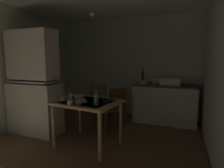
% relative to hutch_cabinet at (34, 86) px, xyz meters
% --- Properties ---
extents(ground_plane, '(4.61, 4.61, 0.00)m').
position_rel_hutch_cabinet_xyz_m(ground_plane, '(1.27, 0.18, -0.92)').
color(ground_plane, brown).
extents(wall_back, '(3.71, 0.10, 2.49)m').
position_rel_hutch_cabinet_xyz_m(wall_back, '(1.27, 1.93, 0.32)').
color(wall_back, beige).
rests_on(wall_back, ground).
extents(wall_left, '(0.10, 3.51, 2.49)m').
position_rel_hutch_cabinet_xyz_m(wall_left, '(-0.58, 0.18, 0.32)').
color(wall_left, beige).
rests_on(wall_left, ground).
extents(wall_right, '(0.10, 3.51, 2.49)m').
position_rel_hutch_cabinet_xyz_m(wall_right, '(3.13, 0.18, 0.32)').
color(wall_right, beige).
rests_on(wall_right, ground).
extents(hutch_cabinet, '(1.03, 0.46, 1.97)m').
position_rel_hutch_cabinet_xyz_m(hutch_cabinet, '(0.00, 0.00, 0.00)').
color(hutch_cabinet, beige).
rests_on(hutch_cabinet, ground).
extents(counter_cabinet, '(1.40, 0.64, 0.87)m').
position_rel_hutch_cabinet_xyz_m(counter_cabinet, '(2.30, 1.56, -0.49)').
color(counter_cabinet, beige).
rests_on(counter_cabinet, ground).
extents(sink_basin, '(0.44, 0.34, 0.15)m').
position_rel_hutch_cabinet_xyz_m(sink_basin, '(2.41, 1.56, 0.02)').
color(sink_basin, silver).
rests_on(sink_basin, counter_cabinet).
extents(hand_pump, '(0.05, 0.27, 0.39)m').
position_rel_hutch_cabinet_xyz_m(hand_pump, '(1.77, 1.61, 0.12)').
color(hand_pump, '#232328').
rests_on(hand_pump, counter_cabinet).
extents(mixing_bowl_counter, '(0.20, 0.20, 0.09)m').
position_rel_hutch_cabinet_xyz_m(mixing_bowl_counter, '(1.80, 1.51, -0.01)').
color(mixing_bowl_counter, '#ADD1C1').
rests_on(mixing_bowl_counter, counter_cabinet).
extents(stoneware_crock, '(0.13, 0.13, 0.14)m').
position_rel_hutch_cabinet_xyz_m(stoneware_crock, '(2.06, 1.60, 0.02)').
color(stoneware_crock, beige).
rests_on(stoneware_crock, counter_cabinet).
extents(dining_table, '(1.09, 0.91, 0.76)m').
position_rel_hutch_cabinet_xyz_m(dining_table, '(1.23, -0.10, -0.27)').
color(dining_table, '#A18855').
rests_on(dining_table, ground).
extents(chair_far_side, '(0.47, 0.47, 0.97)m').
position_rel_hutch_cabinet_xyz_m(chair_far_side, '(1.18, 0.52, -0.42)').
color(chair_far_side, '#4E311D').
rests_on(chair_far_side, ground).
extents(chair_by_counter, '(0.54, 0.54, 0.83)m').
position_rel_hutch_cabinet_xyz_m(chair_by_counter, '(1.34, 0.99, -0.48)').
color(chair_by_counter, '#4B3016').
rests_on(chair_by_counter, ground).
extents(serving_bowl_wide, '(0.19, 0.19, 0.04)m').
position_rel_hutch_cabinet_xyz_m(serving_bowl_wide, '(1.16, -0.22, -0.15)').
color(serving_bowl_wide, tan).
rests_on(serving_bowl_wide, dining_table).
extents(soup_bowl_small, '(0.18, 0.18, 0.04)m').
position_rel_hutch_cabinet_xyz_m(soup_bowl_small, '(0.95, 0.08, -0.14)').
color(soup_bowl_small, white).
rests_on(soup_bowl_small, dining_table).
extents(sauce_dish, '(0.12, 0.12, 0.05)m').
position_rel_hutch_cabinet_xyz_m(sauce_dish, '(0.83, -0.19, -0.14)').
color(sauce_dish, tan).
rests_on(sauce_dish, dining_table).
extents(mug_tall, '(0.06, 0.06, 0.06)m').
position_rel_hutch_cabinet_xyz_m(mug_tall, '(1.22, -0.38, -0.14)').
color(mug_tall, tan).
rests_on(mug_tall, dining_table).
extents(teacup_mint, '(0.06, 0.06, 0.08)m').
position_rel_hutch_cabinet_xyz_m(teacup_mint, '(0.82, 0.02, -0.13)').
color(teacup_mint, beige).
rests_on(teacup_mint, dining_table).
extents(mug_dark, '(0.09, 0.09, 0.07)m').
position_rel_hutch_cabinet_xyz_m(mug_dark, '(1.10, -0.42, -0.13)').
color(mug_dark, '#ADD1C1').
rests_on(mug_dark, dining_table).
extents(glass_bottle, '(0.07, 0.07, 0.24)m').
position_rel_hutch_cabinet_xyz_m(glass_bottle, '(1.48, -0.29, -0.07)').
color(glass_bottle, '#4C7F56').
rests_on(glass_bottle, dining_table).
extents(table_knife, '(0.09, 0.19, 0.00)m').
position_rel_hutch_cabinet_xyz_m(table_knife, '(1.32, -0.05, -0.16)').
color(table_knife, silver).
rests_on(table_knife, dining_table).
extents(teaspoon_near_bowl, '(0.15, 0.08, 0.00)m').
position_rel_hutch_cabinet_xyz_m(teaspoon_near_bowl, '(1.62, -0.16, -0.16)').
color(teaspoon_near_bowl, beige).
rests_on(teaspoon_near_bowl, dining_table).
extents(teaspoon_by_cup, '(0.13, 0.11, 0.00)m').
position_rel_hutch_cabinet_xyz_m(teaspoon_by_cup, '(1.51, 0.01, -0.16)').
color(teaspoon_by_cup, beige).
rests_on(teaspoon_by_cup, dining_table).
extents(pendant_bulb, '(0.08, 0.08, 0.08)m').
position_rel_hutch_cabinet_xyz_m(pendant_bulb, '(1.13, 0.29, 1.29)').
color(pendant_bulb, '#F9EFCC').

